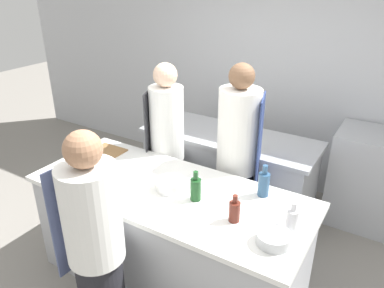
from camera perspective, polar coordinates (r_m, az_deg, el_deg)
ground_plane at (r=3.52m, az=-3.18°, el=-19.55°), size 16.00×16.00×0.00m
wall_back at (r=4.54m, az=12.10°, el=10.89°), size 8.00×0.06×2.80m
prep_counter at (r=3.22m, az=-3.37°, el=-13.74°), size 2.25×0.93×0.91m
pass_counter at (r=4.10m, az=5.50°, el=-4.46°), size 1.84×0.71×0.91m
oven_range at (r=4.28m, az=26.66°, el=-5.18°), size 0.94×0.61×1.01m
chef_at_prep_near at (r=2.60m, az=-14.42°, el=-15.09°), size 0.39×0.37×1.66m
chef_at_stove at (r=3.39m, az=6.91°, el=-2.71°), size 0.42×0.41×1.79m
chef_at_pass_far at (r=3.64m, az=-3.80°, el=-0.90°), size 0.38×0.37×1.73m
bottle_olive_oil at (r=2.57m, az=15.00°, el=-11.02°), size 0.08×0.08×0.21m
bottle_vinegar at (r=3.43m, az=-17.12°, el=-1.33°), size 0.07×0.07×0.25m
bottle_wine at (r=2.88m, az=-11.72°, el=-6.30°), size 0.09×0.09×0.22m
bottle_cooking_oil at (r=2.77m, az=0.56°, el=-6.81°), size 0.08×0.08×0.24m
bottle_sauce at (r=2.87m, az=10.88°, el=-5.94°), size 0.09×0.09×0.25m
bottle_water at (r=2.58m, az=6.49°, el=-10.08°), size 0.08×0.08×0.20m
bowl_mixing_large at (r=2.93m, az=-3.28°, el=-6.19°), size 0.22×0.22×0.09m
bowl_prep_small at (r=2.46m, az=12.34°, el=-13.88°), size 0.22×0.22×0.07m
bowl_ceramic_blue at (r=3.09m, az=-12.72°, el=-5.37°), size 0.19×0.19×0.05m
cutting_board at (r=3.60m, az=-12.88°, el=-1.15°), size 0.30×0.27×0.01m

